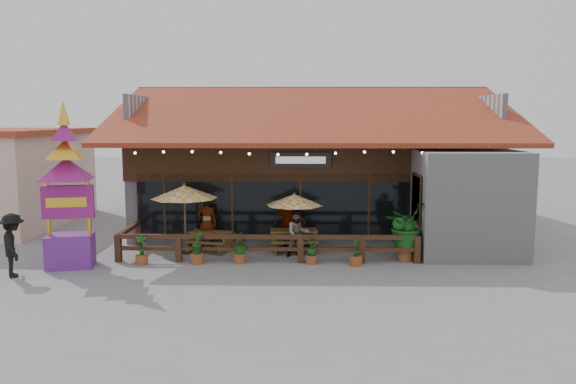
{
  "coord_description": "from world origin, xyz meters",
  "views": [
    {
      "loc": [
        -0.55,
        -18.43,
        4.69
      ],
      "look_at": [
        -0.95,
        1.5,
        2.07
      ],
      "focal_mm": 35.0,
      "sensor_mm": 36.0,
      "label": 1
    }
  ],
  "objects_px": {
    "picnic_table_right": "(294,237)",
    "umbrella_left": "(184,192)",
    "pedestrian": "(13,245)",
    "umbrella_right": "(294,200)",
    "thai_sign_tower": "(66,173)",
    "picnic_table_left": "(211,238)",
    "tropical_plant": "(406,226)"
  },
  "relations": [
    {
      "from": "umbrella_right",
      "to": "thai_sign_tower",
      "type": "relative_size",
      "value": 0.41
    },
    {
      "from": "umbrella_right",
      "to": "picnic_table_right",
      "type": "xyz_separation_m",
      "value": [
        -0.02,
        0.1,
        -1.32
      ]
    },
    {
      "from": "umbrella_left",
      "to": "picnic_table_left",
      "type": "relative_size",
      "value": 1.61
    },
    {
      "from": "tropical_plant",
      "to": "umbrella_right",
      "type": "bearing_deg",
      "value": 163.97
    },
    {
      "from": "umbrella_right",
      "to": "picnic_table_right",
      "type": "height_order",
      "value": "umbrella_right"
    },
    {
      "from": "picnic_table_right",
      "to": "pedestrian",
      "type": "xyz_separation_m",
      "value": [
        -8.31,
        -3.35,
        0.42
      ]
    },
    {
      "from": "umbrella_left",
      "to": "umbrella_right",
      "type": "distance_m",
      "value": 3.82
    },
    {
      "from": "tropical_plant",
      "to": "pedestrian",
      "type": "distance_m",
      "value": 12.24
    },
    {
      "from": "umbrella_left",
      "to": "thai_sign_tower",
      "type": "height_order",
      "value": "thai_sign_tower"
    },
    {
      "from": "umbrella_left",
      "to": "thai_sign_tower",
      "type": "xyz_separation_m",
      "value": [
        -3.3,
        -1.87,
        0.83
      ]
    },
    {
      "from": "umbrella_left",
      "to": "picnic_table_left",
      "type": "bearing_deg",
      "value": 22.06
    },
    {
      "from": "picnic_table_left",
      "to": "tropical_plant",
      "type": "relative_size",
      "value": 0.89
    },
    {
      "from": "umbrella_right",
      "to": "pedestrian",
      "type": "relative_size",
      "value": 1.21
    },
    {
      "from": "picnic_table_left",
      "to": "picnic_table_right",
      "type": "xyz_separation_m",
      "value": [
        2.95,
        0.0,
        0.06
      ]
    },
    {
      "from": "picnic_table_left",
      "to": "thai_sign_tower",
      "type": "height_order",
      "value": "thai_sign_tower"
    },
    {
      "from": "picnic_table_right",
      "to": "pedestrian",
      "type": "distance_m",
      "value": 8.97
    },
    {
      "from": "umbrella_right",
      "to": "tropical_plant",
      "type": "distance_m",
      "value": 3.93
    },
    {
      "from": "umbrella_left",
      "to": "tropical_plant",
      "type": "distance_m",
      "value": 7.62
    },
    {
      "from": "umbrella_right",
      "to": "pedestrian",
      "type": "distance_m",
      "value": 8.99
    },
    {
      "from": "umbrella_right",
      "to": "pedestrian",
      "type": "height_order",
      "value": "umbrella_right"
    },
    {
      "from": "picnic_table_left",
      "to": "umbrella_right",
      "type": "bearing_deg",
      "value": -1.93
    },
    {
      "from": "picnic_table_right",
      "to": "tropical_plant",
      "type": "distance_m",
      "value": 3.96
    },
    {
      "from": "picnic_table_left",
      "to": "pedestrian",
      "type": "relative_size",
      "value": 0.93
    },
    {
      "from": "umbrella_left",
      "to": "tropical_plant",
      "type": "xyz_separation_m",
      "value": [
        7.51,
        -0.83,
        -1.02
      ]
    },
    {
      "from": "picnic_table_right",
      "to": "thai_sign_tower",
      "type": "relative_size",
      "value": 0.31
    },
    {
      "from": "umbrella_right",
      "to": "tropical_plant",
      "type": "relative_size",
      "value": 1.16
    },
    {
      "from": "picnic_table_right",
      "to": "thai_sign_tower",
      "type": "bearing_deg",
      "value": -162.7
    },
    {
      "from": "picnic_table_right",
      "to": "pedestrian",
      "type": "bearing_deg",
      "value": -158.03
    },
    {
      "from": "pedestrian",
      "to": "umbrella_right",
      "type": "bearing_deg",
      "value": -99.64
    },
    {
      "from": "umbrella_right",
      "to": "picnic_table_left",
      "type": "height_order",
      "value": "umbrella_right"
    },
    {
      "from": "picnic_table_left",
      "to": "pedestrian",
      "type": "xyz_separation_m",
      "value": [
        -5.36,
        -3.35,
        0.48
      ]
    },
    {
      "from": "picnic_table_right",
      "to": "umbrella_left",
      "type": "bearing_deg",
      "value": -174.91
    }
  ]
}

